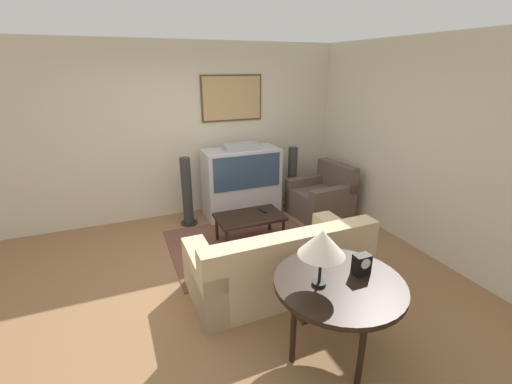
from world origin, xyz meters
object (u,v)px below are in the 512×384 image
Objects in this scene: armchair at (322,198)px; speaker_tower_left at (187,193)px; tv at (241,181)px; table_lamp at (322,243)px; couch at (280,265)px; mantel_clock at (362,264)px; speaker_tower_right at (292,179)px; console_table at (339,288)px; coffee_table at (250,219)px.

armchair is 0.86× the size of speaker_tower_left.
tv is 3.16m from table_lamp.
table_lamp reaches higher than speaker_tower_left.
tv is 0.91m from speaker_tower_left.
couch is 4.12× the size of table_lamp.
mantel_clock is 3.19m from speaker_tower_right.
speaker_tower_left is (-0.60, 3.05, -0.16)m from console_table.
tv is 1.04m from coffee_table.
speaker_tower_right is at bearing -154.96° from armchair.
tv is at bearing 3.44° from speaker_tower_left.
speaker_tower_right is at bearing 0.00° from speaker_tower_left.
speaker_tower_left is (-0.59, 2.03, 0.22)m from couch.
console_table is at bearing -173.78° from mantel_clock.
table_lamp is 0.44× the size of speaker_tower_left.
tv reaches higher than console_table.
console_table is at bearing -8.27° from table_lamp.
speaker_tower_right is (0.90, -0.05, -0.06)m from tv.
table_lamp reaches higher than mantel_clock.
armchair is at bearing 63.24° from mantel_clock.
mantel_clock is at bearing -0.15° from table_lamp.
couch is (-0.32, -2.08, -0.28)m from tv.
tv is 0.91m from speaker_tower_right.
armchair is at bearing -24.58° from tv.
armchair is 1.95× the size of table_lamp.
table_lamp is (-0.17, 0.03, 0.43)m from console_table.
tv is 1.13× the size of speaker_tower_right.
armchair is 1.00× the size of coffee_table.
speaker_tower_left reaches higher than armchair.
mantel_clock is (0.40, -0.00, -0.28)m from table_lamp.
speaker_tower_right is at bearing 65.46° from table_lamp.
table_lamp reaches higher than speaker_tower_right.
couch is 1.29m from table_lamp.
speaker_tower_left is at bearing 180.00° from speaker_tower_right.
coffee_table is 1.15m from speaker_tower_left.
table_lamp is at bearing -114.54° from speaker_tower_right.
tv reaches higher than speaker_tower_right.
coffee_table is (-1.44, -0.44, 0.07)m from armchair.
tv is 0.62× the size of couch.
coffee_table is 0.87× the size of console_table.
armchair is (1.20, -0.55, -0.27)m from tv.
console_table is (-1.50, -2.55, 0.37)m from armchair.
couch is 2.12m from speaker_tower_left.
armchair is at bearing -13.22° from speaker_tower_left.
couch is 1.08m from console_table.
coffee_table is (-0.24, -0.99, -0.20)m from tv.
table_lamp is at bearing -98.78° from tv.
coffee_table is at bearing 88.45° from console_table.
console_table is at bearing 90.11° from couch.
armchair is at bearing 16.96° from coffee_table.
table_lamp reaches higher than tv.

